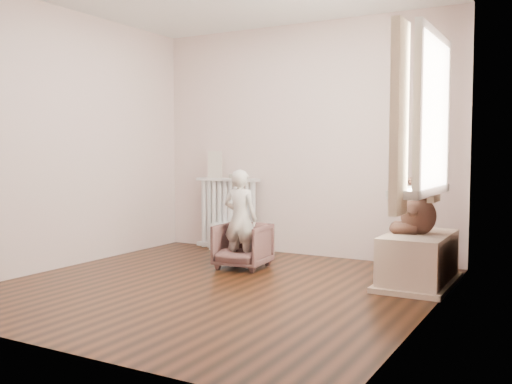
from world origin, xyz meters
The scene contains 19 objects.
floor centered at (0.00, 0.00, 0.00)m, with size 3.60×3.60×0.01m, color black.
back_wall centered at (0.00, 1.80, 1.30)m, with size 3.60×0.02×2.60m, color silver.
front_wall centered at (0.00, -1.80, 1.30)m, with size 3.60×0.02×2.60m, color silver.
left_wall centered at (-1.80, 0.00, 1.30)m, with size 0.02×3.60×2.60m, color silver.
right_wall centered at (1.80, 0.00, 1.30)m, with size 0.02×3.60×2.60m, color silver.
window centered at (1.76, 0.30, 1.45)m, with size 0.03×0.90×1.10m, color white.
window_sill centered at (1.67, 0.30, 0.87)m, with size 0.22×1.10×0.06m, color silver.
curtain_left centered at (1.65, -0.27, 1.39)m, with size 0.06×0.26×1.30m, color beige.
curtain_right centered at (1.65, 0.87, 1.39)m, with size 0.06×0.26×1.30m, color beige.
radiator centered at (-0.92, 1.68, 0.39)m, with size 0.81×0.15×0.85m, color silver.
paper_doll centered at (-1.10, 1.68, 1.02)m, with size 0.19×0.02×0.32m, color beige.
tin_a centered at (-0.86, 1.68, 0.88)m, with size 0.09×0.09×0.05m, color #A59E8C.
tin_b centered at (-0.68, 1.68, 0.87)m, with size 0.08×0.08×0.04m, color #A59E8C.
toy_vanity centered at (-0.91, 1.65, 0.28)m, with size 0.37×0.26×0.57m, color silver.
armchair centered at (-0.19, 0.79, 0.23)m, with size 0.48×0.50×0.45m, color #4F302D.
child centered at (-0.19, 0.74, 0.51)m, with size 0.36×0.23×0.97m, color beige.
toy_bench centered at (1.52, 0.93, 0.20)m, with size 0.51×0.96×0.45m, color beige.
teddy_bear centered at (1.51, 0.93, 0.67)m, with size 0.40×0.31×0.49m, color #3B231B, non-canonical shape.
plush_cat centered at (1.66, 0.60, 1.00)m, with size 0.18×0.28×0.24m, color #655F53, non-canonical shape.
Camera 1 is at (2.68, -4.09, 1.16)m, focal length 40.00 mm.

